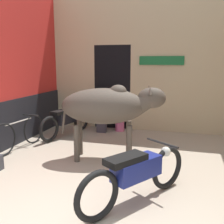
{
  "coord_description": "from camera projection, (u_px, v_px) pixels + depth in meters",
  "views": [
    {
      "loc": [
        1.09,
        -2.28,
        1.95
      ],
      "look_at": [
        -0.18,
        2.24,
        1.03
      ],
      "focal_mm": 42.0,
      "sensor_mm": 36.0,
      "label": 1
    }
  ],
  "objects": [
    {
      "name": "motorcycle_far",
      "position": [
        66.0,
        120.0,
        6.89
      ],
      "size": [
        0.7,
        1.9,
        0.76
      ],
      "color": "black",
      "rests_on": "ground_plane"
    },
    {
      "name": "cow",
      "position": [
        109.0,
        106.0,
        5.15
      ],
      "size": [
        2.12,
        1.11,
        1.5
      ],
      "color": "#4C4238",
      "rests_on": "ground_plane"
    },
    {
      "name": "motorcycle_near",
      "position": [
        136.0,
        173.0,
        3.59
      ],
      "size": [
        1.21,
        1.7,
        0.78
      ],
      "color": "black",
      "rests_on": "ground_plane"
    },
    {
      "name": "bicycle",
      "position": [
        20.0,
        134.0,
        5.83
      ],
      "size": [
        0.44,
        1.67,
        0.72
      ],
      "color": "black",
      "rests_on": "ground_plane"
    },
    {
      "name": "plastic_stool",
      "position": [
        120.0,
        123.0,
        7.39
      ],
      "size": [
        0.36,
        0.36,
        0.45
      ],
      "color": "#DB6093",
      "rests_on": "ground_plane"
    },
    {
      "name": "wall_back_with_doorway",
      "position": [
        136.0,
        70.0,
        7.51
      ],
      "size": [
        5.42,
        0.93,
        3.86
      ],
      "color": "#C6B289",
      "rests_on": "ground_plane"
    },
    {
      "name": "shopkeeper_seated",
      "position": [
        103.0,
        109.0,
        7.27
      ],
      "size": [
        0.38,
        0.33,
        1.2
      ],
      "color": "#3D3842",
      "rests_on": "ground_plane"
    }
  ]
}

